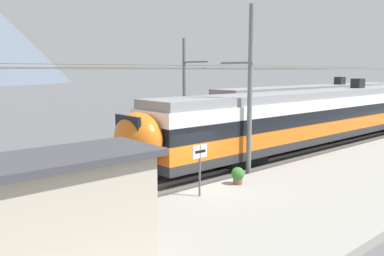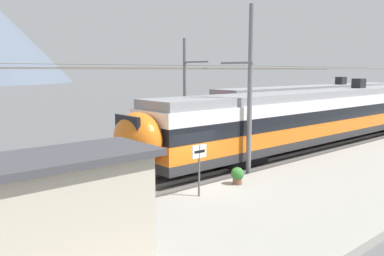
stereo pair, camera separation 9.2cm
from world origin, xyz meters
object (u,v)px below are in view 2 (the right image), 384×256
at_px(train_near_platform, 321,114).
at_px(catenary_mast_mid, 248,90).
at_px(train_far_track, 315,104).
at_px(platform_sign, 199,159).
at_px(platform_shelter, 44,224).
at_px(handbag_beside_passenger, 131,238).
at_px(catenary_mast_far_side, 186,89).
at_px(potted_plant_platform_edge, 237,175).
at_px(passenger_walking, 107,216).

xyz_separation_m(train_near_platform, catenary_mast_mid, (-9.34, -1.65, 1.98)).
bearing_deg(train_far_track, train_near_platform, -145.08).
relative_size(train_far_track, catenary_mast_mid, 0.58).
bearing_deg(train_near_platform, platform_sign, -167.14).
distance_m(train_far_track, platform_shelter, 29.23).
xyz_separation_m(platform_sign, handbag_beside_passenger, (-4.19, -1.80, -1.37)).
distance_m(train_near_platform, catenary_mast_far_side, 9.28).
distance_m(catenary_mast_far_side, platform_sign, 12.60).
bearing_deg(catenary_mast_mid, train_far_track, 21.47).
height_order(train_near_platform, catenary_mast_far_side, catenary_mast_far_side).
xyz_separation_m(train_near_platform, platform_sign, (-13.78, -3.14, -0.42)).
height_order(train_far_track, catenary_mast_mid, catenary_mast_mid).
relative_size(catenary_mast_far_side, potted_plant_platform_edge, 59.93).
xyz_separation_m(train_far_track, catenary_mast_mid, (-15.98, -6.28, 1.99)).
bearing_deg(platform_shelter, train_near_platform, 15.72).
relative_size(train_near_platform, platform_shelter, 6.00).
distance_m(train_near_platform, platform_shelter, 21.47).
height_order(platform_sign, passenger_walking, platform_sign).
bearing_deg(train_far_track, passenger_walking, -159.33).
height_order(catenary_mast_far_side, passenger_walking, catenary_mast_far_side).
height_order(train_far_track, handbag_beside_passenger, train_far_track).
xyz_separation_m(catenary_mast_far_side, potted_plant_platform_edge, (-5.26, -9.72, -3.13)).
relative_size(passenger_walking, handbag_beside_passenger, 4.62).
bearing_deg(platform_shelter, passenger_walking, 24.31).
bearing_deg(train_far_track, potted_plant_platform_edge, -157.10).
relative_size(catenary_mast_mid, passenger_walking, 26.29).
bearing_deg(platform_sign, catenary_mast_mid, 18.60).
relative_size(train_far_track, potted_plant_platform_edge, 34.70).
distance_m(catenary_mast_mid, platform_shelter, 12.28).
bearing_deg(train_near_platform, passenger_walking, -165.26).
bearing_deg(catenary_mast_far_side, train_near_platform, -47.26).
height_order(catenary_mast_mid, potted_plant_platform_edge, catenary_mast_mid).
height_order(handbag_beside_passenger, potted_plant_platform_edge, potted_plant_platform_edge).
distance_m(train_far_track, passenger_walking, 27.05).
relative_size(train_near_platform, train_far_track, 1.19).
bearing_deg(handbag_beside_passenger, train_near_platform, 15.37).
bearing_deg(platform_shelter, catenary_mast_mid, 20.19).
bearing_deg(platform_sign, train_near_platform, 12.86).
xyz_separation_m(train_far_track, catenary_mast_far_side, (-12.83, 2.08, 1.65)).
relative_size(train_near_platform, passenger_walking, 18.09).
bearing_deg(platform_shelter, platform_sign, 21.20).
height_order(catenary_mast_far_side, potted_plant_platform_edge, catenary_mast_far_side).
bearing_deg(train_near_platform, handbag_beside_passenger, -164.63).
bearing_deg(train_far_track, platform_shelter, -159.06).
bearing_deg(platform_sign, potted_plant_platform_edge, 3.23).
bearing_deg(passenger_walking, train_near_platform, 14.74).
bearing_deg(catenary_mast_far_side, catenary_mast_mid, -110.59).
distance_m(train_far_track, catenary_mast_far_side, 13.11).
height_order(catenary_mast_far_side, handbag_beside_passenger, catenary_mast_far_side).
xyz_separation_m(train_near_platform, potted_plant_platform_edge, (-11.46, -3.01, -1.49)).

